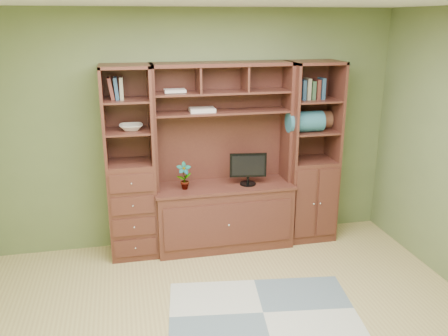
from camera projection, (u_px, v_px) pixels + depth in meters
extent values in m
cube|color=olive|center=(196.00, 130.00, 5.24)|extent=(4.50, 0.04, 2.60)
cube|color=#4F241B|center=(224.00, 159.00, 5.13)|extent=(1.54, 0.53, 2.05)
cube|color=#4F241B|center=(130.00, 164.00, 4.97)|extent=(0.50, 0.45, 2.05)
cube|color=#4F241B|center=(311.00, 153.00, 5.38)|extent=(0.55, 0.45, 2.05)
cube|color=#9CA1A1|center=(263.00, 313.00, 4.17)|extent=(1.77, 1.30, 0.01)
cube|color=black|center=(248.00, 163.00, 5.17)|extent=(0.42, 0.23, 0.49)
imported|color=#A94239|center=(184.00, 176.00, 5.05)|extent=(0.16, 0.11, 0.30)
cube|color=beige|center=(202.00, 110.00, 5.01)|extent=(0.27, 0.19, 0.04)
imported|color=silver|center=(131.00, 127.00, 4.85)|extent=(0.24, 0.24, 0.06)
cube|color=#2A5F70|center=(305.00, 122.00, 5.19)|extent=(0.39, 0.23, 0.23)
cube|color=brown|center=(315.00, 120.00, 5.36)|extent=(0.35, 0.20, 0.20)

